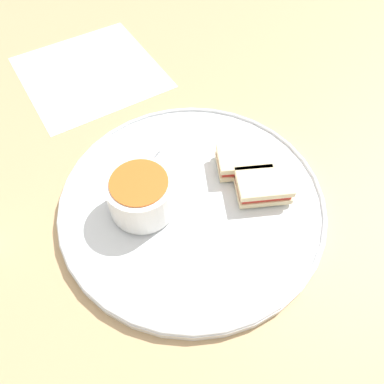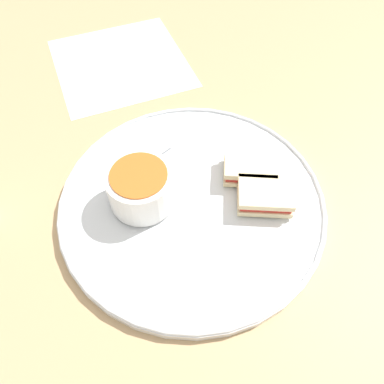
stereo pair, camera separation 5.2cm
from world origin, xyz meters
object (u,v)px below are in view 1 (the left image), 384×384
Objects in this scene: soup_bowl at (141,194)px; sandwich_half_near at (263,186)px; spoon at (125,182)px; sandwich_half_far at (243,161)px.

sandwich_half_near is at bearing 176.88° from soup_bowl.
soup_bowl is at bearing -3.12° from sandwich_half_near.
spoon is at bearing -15.69° from sandwich_half_near.
sandwich_half_far is (-0.18, 0.00, 0.01)m from spoon.
sandwich_half_near is (-0.19, 0.05, 0.01)m from spoon.
soup_bowl is 1.14× the size of sandwich_half_far.
sandwich_half_far is (0.02, -0.05, 0.00)m from sandwich_half_near.
spoon is at bearing -64.97° from soup_bowl.
spoon is 1.12× the size of sandwich_half_far.
sandwich_half_near is 0.99× the size of sandwich_half_far.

